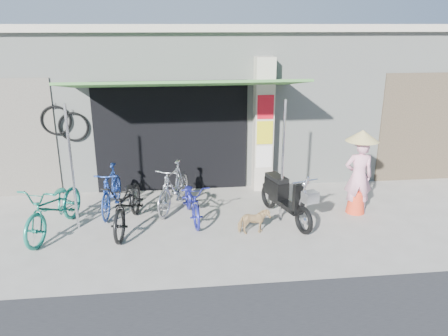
{
  "coord_description": "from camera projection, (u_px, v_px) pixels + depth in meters",
  "views": [
    {
      "loc": [
        -1.12,
        -7.0,
        3.66
      ],
      "look_at": [
        -0.2,
        1.0,
        1.0
      ],
      "focal_mm": 35.0,
      "sensor_mm": 36.0,
      "label": 1
    }
  ],
  "objects": [
    {
      "name": "bike_navy",
      "position": [
        192.0,
        200.0,
        8.5
      ],
      "size": [
        0.72,
        1.57,
        0.8
      ],
      "primitive_type": "imported",
      "rotation": [
        0.0,
        0.0,
        0.13
      ],
      "color": "navy",
      "rests_on": "ground"
    },
    {
      "name": "bike_blue",
      "position": [
        111.0,
        190.0,
        8.82
      ],
      "size": [
        0.61,
        1.62,
        0.95
      ],
      "primitive_type": "imported",
      "rotation": [
        0.0,
        0.0,
        -0.1
      ],
      "color": "navy",
      "rests_on": "ground"
    },
    {
      "name": "shop_pillar",
      "position": [
        263.0,
        125.0,
        9.8
      ],
      "size": [
        0.42,
        0.44,
        3.0
      ],
      "color": "#BDB4A1",
      "rests_on": "ground"
    },
    {
      "name": "bike_teal",
      "position": [
        55.0,
        207.0,
        7.91
      ],
      "size": [
        1.15,
        2.0,
        1.0
      ],
      "primitive_type": "imported",
      "rotation": [
        0.0,
        0.0,
        -0.28
      ],
      "color": "#1A7863",
      "rests_on": "ground"
    },
    {
      "name": "street_dog",
      "position": [
        254.0,
        222.0,
        7.93
      ],
      "size": [
        0.6,
        0.33,
        0.49
      ],
      "primitive_type": "imported",
      "rotation": [
        0.0,
        0.0,
        1.69
      ],
      "color": "#94834E",
      "rests_on": "ground"
    },
    {
      "name": "nun",
      "position": [
        359.0,
        173.0,
        8.66
      ],
      "size": [
        0.64,
        0.64,
        1.72
      ],
      "rotation": [
        0.0,
        0.0,
        3.02
      ],
      "color": "pink",
      "rests_on": "ground"
    },
    {
      "name": "bicycle_shop",
      "position": [
        214.0,
        93.0,
        12.1
      ],
      "size": [
        12.3,
        5.3,
        3.66
      ],
      "color": "#A4A9A1",
      "rests_on": "ground"
    },
    {
      "name": "bike_black",
      "position": [
        128.0,
        203.0,
        8.11
      ],
      "size": [
        0.91,
        1.94,
        0.98
      ],
      "primitive_type": "imported",
      "rotation": [
        0.0,
        0.0,
        -0.15
      ],
      "color": "black",
      "rests_on": "ground"
    },
    {
      "name": "awning",
      "position": [
        185.0,
        86.0,
        8.52
      ],
      "size": [
        4.6,
        1.88,
        2.72
      ],
      "color": "#3A7032",
      "rests_on": "ground"
    },
    {
      "name": "ground",
      "position": [
        241.0,
        237.0,
        7.87
      ],
      "size": [
        80.0,
        80.0,
        0.0
      ],
      "primitive_type": "plane",
      "color": "#A29B92",
      "rests_on": "ground"
    },
    {
      "name": "neighbour_right",
      "position": [
        432.0,
        128.0,
        10.45
      ],
      "size": [
        2.6,
        0.06,
        2.6
      ],
      "primitive_type": "cube",
      "color": "brown",
      "rests_on": "ground"
    },
    {
      "name": "bike_silver",
      "position": [
        174.0,
        186.0,
        8.94
      ],
      "size": [
        1.05,
        1.7,
        0.99
      ],
      "primitive_type": "imported",
      "rotation": [
        0.0,
        0.0,
        -0.38
      ],
      "color": "#B0B1B5",
      "rests_on": "ground"
    },
    {
      "name": "moped",
      "position": [
        284.0,
        197.0,
        8.47
      ],
      "size": [
        0.75,
        1.77,
        1.03
      ],
      "rotation": [
        0.0,
        0.0,
        0.31
      ],
      "color": "black",
      "rests_on": "ground"
    }
  ]
}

